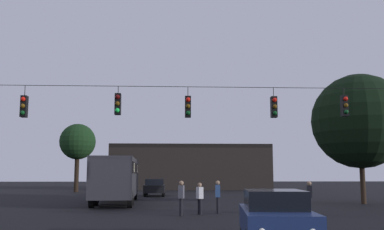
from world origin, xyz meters
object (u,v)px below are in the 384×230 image
at_px(city_bus, 117,175).
at_px(pedestrian_crossing_left, 181,196).
at_px(pedestrian_crossing_right, 200,197).
at_px(tree_behind_building, 360,121).
at_px(car_near_right, 275,216).
at_px(pedestrian_near_bus, 310,196).
at_px(pedestrian_crossing_center, 218,195).
at_px(car_far_left, 155,187).
at_px(tree_left_silhouette, 78,142).

height_order(city_bus, pedestrian_crossing_left, city_bus).
bearing_deg(city_bus, pedestrian_crossing_right, -59.09).
xyz_separation_m(city_bus, tree_behind_building, (16.45, -1.57, 3.66)).
relative_size(car_near_right, pedestrian_near_bus, 2.77).
height_order(pedestrian_crossing_center, pedestrian_crossing_right, pedestrian_crossing_center).
bearing_deg(pedestrian_crossing_right, car_far_left, 99.11).
bearing_deg(tree_behind_building, pedestrian_near_bus, -129.51).
height_order(pedestrian_near_bus, tree_left_silhouette, tree_left_silhouette).
bearing_deg(pedestrian_crossing_right, pedestrian_crossing_left, -142.91).
xyz_separation_m(car_near_right, pedestrian_near_bus, (3.94, 9.24, 0.11)).
height_order(pedestrian_crossing_left, pedestrian_near_bus, pedestrian_crossing_left).
bearing_deg(pedestrian_crossing_left, city_bus, 114.38).
bearing_deg(pedestrian_crossing_left, car_near_right, -74.45).
height_order(car_far_left, tree_left_silhouette, tree_left_silhouette).
relative_size(pedestrian_crossing_left, pedestrian_crossing_right, 1.07).
distance_m(car_far_left, tree_behind_building, 18.67).
relative_size(car_near_right, car_far_left, 1.03).
height_order(car_far_left, pedestrian_crossing_left, pedestrian_crossing_left).
distance_m(car_near_right, pedestrian_near_bus, 10.04).
height_order(car_near_right, pedestrian_near_bus, pedestrian_near_bus).
xyz_separation_m(city_bus, car_near_right, (6.62, -17.96, -1.07)).
xyz_separation_m(car_near_right, tree_behind_building, (9.84, 16.39, 4.73)).
bearing_deg(car_near_right, tree_behind_building, 59.03).
xyz_separation_m(pedestrian_crossing_center, tree_left_silhouette, (-12.72, 26.44, 4.53)).
distance_m(pedestrian_crossing_right, tree_behind_building, 14.10).
bearing_deg(pedestrian_crossing_center, pedestrian_crossing_right, -157.06).
distance_m(city_bus, pedestrian_crossing_left, 10.20).
bearing_deg(car_far_left, tree_left_silhouette, 135.44).
distance_m(pedestrian_crossing_center, pedestrian_near_bus, 4.54).
relative_size(city_bus, pedestrian_crossing_right, 7.22).
bearing_deg(pedestrian_crossing_left, pedestrian_crossing_right, 37.09).
height_order(pedestrian_crossing_right, tree_left_silhouette, tree_left_silhouette).
height_order(pedestrian_near_bus, tree_behind_building, tree_behind_building).
xyz_separation_m(pedestrian_crossing_center, pedestrian_near_bus, (4.50, -0.58, -0.02)).
xyz_separation_m(car_far_left, pedestrian_crossing_center, (3.84, -17.70, 0.13)).
bearing_deg(city_bus, tree_behind_building, -5.47).
bearing_deg(tree_behind_building, car_far_left, 142.01).
height_order(city_bus, tree_behind_building, tree_behind_building).
relative_size(car_far_left, pedestrian_crossing_center, 2.65).
height_order(car_far_left, pedestrian_near_bus, pedestrian_near_bus).
bearing_deg(city_bus, pedestrian_crossing_center, -53.40).
distance_m(city_bus, tree_behind_building, 16.93).
height_order(car_near_right, tree_left_silhouette, tree_left_silhouette).
distance_m(tree_left_silhouette, tree_behind_building, 30.48).
relative_size(pedestrian_crossing_center, tree_left_silhouette, 0.22).
distance_m(pedestrian_crossing_left, pedestrian_near_bus, 6.38).
relative_size(pedestrian_crossing_left, pedestrian_crossing_center, 1.01).
height_order(car_near_right, pedestrian_crossing_center, pedestrian_crossing_center).
bearing_deg(car_far_left, tree_behind_building, -37.99).
bearing_deg(city_bus, tree_left_silhouette, 110.02).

